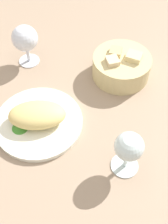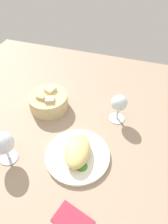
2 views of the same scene
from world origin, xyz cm
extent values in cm
cube|color=gray|center=(0.00, 0.00, -1.00)|extent=(140.00, 140.00, 2.00)
cylinder|color=white|center=(-3.30, -6.45, 0.70)|extent=(23.32, 23.32, 1.40)
ellipsoid|color=#E1C675|center=(-3.30, -6.45, 3.87)|extent=(16.08, 11.21, 4.94)
cone|color=#3E8A2B|center=(-7.48, -9.31, 2.18)|extent=(4.25, 4.25, 1.56)
cylinder|color=#CDBA82|center=(17.59, 14.27, 3.37)|extent=(17.08, 17.08, 6.74)
cube|color=beige|center=(20.83, 14.32, 6.29)|extent=(5.22, 4.94, 4.26)
cube|color=tan|center=(15.50, 15.96, 6.32)|extent=(3.81, 4.12, 3.70)
cube|color=beige|center=(14.77, 12.00, 6.36)|extent=(4.47, 4.67, 3.69)
cylinder|color=silver|center=(19.71, -16.34, 0.30)|extent=(6.64, 6.64, 0.60)
cylinder|color=silver|center=(19.71, -16.34, 3.21)|extent=(1.00, 1.00, 5.22)
sphere|color=silver|center=(19.71, -16.34, 9.13)|extent=(6.62, 6.62, 6.62)
cylinder|color=silver|center=(-11.38, 17.05, 0.30)|extent=(6.45, 6.45, 0.60)
cylinder|color=silver|center=(-11.38, 17.05, 2.84)|extent=(1.00, 1.00, 4.49)
sphere|color=silver|center=(-11.38, 17.05, 9.00)|extent=(7.82, 7.82, 7.82)
cube|color=red|center=(-24.30, -12.11, 0.40)|extent=(9.77, 12.51, 0.80)
camera|label=1|loc=(13.54, -48.24, 62.18)|focal=45.53mm
camera|label=2|loc=(-41.72, -21.09, 64.52)|focal=32.86mm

